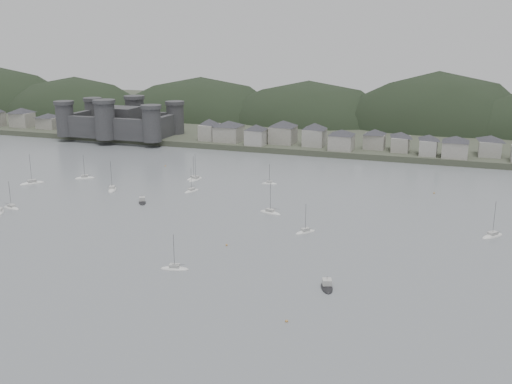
% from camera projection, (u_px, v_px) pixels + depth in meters
% --- Properties ---
extents(ground, '(900.00, 900.00, 0.00)m').
position_uv_depth(ground, '(154.00, 291.00, 145.24)').
color(ground, slate).
rests_on(ground, ground).
extents(far_shore_land, '(900.00, 250.00, 3.00)m').
position_uv_depth(far_shore_land, '(361.00, 120.00, 413.43)').
color(far_shore_land, '#383D2D').
rests_on(far_shore_land, ground).
extents(forested_ridge, '(851.55, 103.94, 102.57)m').
position_uv_depth(forested_ridge, '(361.00, 145.00, 391.92)').
color(forested_ridge, black).
rests_on(forested_ridge, ground).
extents(castle, '(66.00, 43.00, 20.00)m').
position_uv_depth(castle, '(121.00, 121.00, 344.52)').
color(castle, '#353538').
rests_on(castle, far_shore_land).
extents(waterfront_town, '(451.48, 28.46, 12.92)m').
position_uv_depth(waterfront_town, '(425.00, 142.00, 293.69)').
color(waterfront_town, gray).
rests_on(waterfront_town, far_shore_land).
extents(moored_fleet, '(264.04, 139.39, 13.55)m').
position_uv_depth(moored_fleet, '(212.00, 209.00, 211.82)').
color(moored_fleet, silver).
rests_on(moored_fleet, ground).
extents(motor_launch_near, '(5.33, 8.49, 3.91)m').
position_uv_depth(motor_launch_near, '(327.00, 287.00, 147.27)').
color(motor_launch_near, black).
rests_on(motor_launch_near, ground).
extents(motor_launch_far, '(6.02, 7.61, 3.76)m').
position_uv_depth(motor_launch_far, '(142.00, 202.00, 220.16)').
color(motor_launch_far, black).
rests_on(motor_launch_far, ground).
extents(mooring_buoys, '(136.45, 130.35, 0.70)m').
position_uv_depth(mooring_buoys, '(215.00, 220.00, 199.43)').
color(mooring_buoys, '#BA853E').
rests_on(mooring_buoys, ground).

